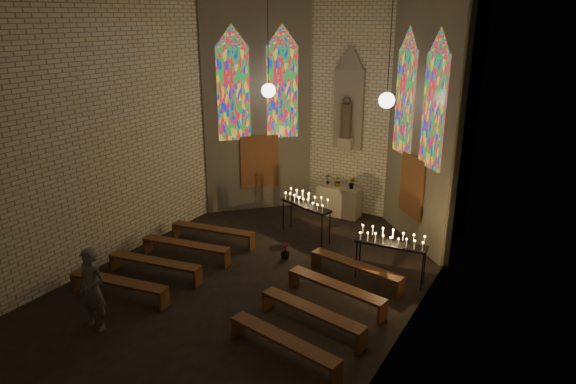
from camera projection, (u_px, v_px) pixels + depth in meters
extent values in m
plane|color=black|center=(248.00, 284.00, 12.89)|extent=(12.00, 12.00, 0.00)
cube|color=beige|center=(349.00, 109.00, 16.64)|extent=(8.00, 0.02, 7.00)
cube|color=beige|center=(120.00, 130.00, 13.63)|extent=(0.02, 12.00, 7.00)
cube|color=beige|center=(416.00, 175.00, 9.84)|extent=(0.02, 12.00, 7.00)
cube|color=beige|center=(257.00, 108.00, 16.92)|extent=(2.72, 2.72, 7.00)
cube|color=beige|center=(422.00, 125.00, 14.32)|extent=(2.72, 2.72, 7.00)
cube|color=#4C3F8C|center=(233.00, 94.00, 16.41)|extent=(0.78, 0.78, 3.00)
cube|color=#4C3F8C|center=(282.00, 92.00, 16.81)|extent=(0.78, 0.78, 3.00)
cube|color=#4C3F8C|center=(405.00, 102.00, 14.85)|extent=(0.78, 0.78, 3.00)
cube|color=#4C3F8C|center=(434.00, 112.00, 13.38)|extent=(0.78, 0.78, 3.00)
cube|color=brown|center=(260.00, 162.00, 17.36)|extent=(0.95, 0.95, 1.80)
cube|color=brown|center=(412.00, 186.00, 14.87)|extent=(0.95, 0.95, 1.80)
cube|color=gray|center=(348.00, 110.00, 16.58)|extent=(1.00, 0.12, 2.60)
cone|color=gray|center=(351.00, 57.00, 16.03)|extent=(1.00, 1.00, 0.80)
cube|color=#ADA38D|center=(345.00, 144.00, 16.82)|extent=(0.45, 0.30, 0.40)
cylinder|color=brown|center=(346.00, 121.00, 16.58)|extent=(0.36, 0.36, 1.10)
sphere|color=brown|center=(347.00, 101.00, 16.36)|extent=(0.26, 0.26, 0.26)
sphere|color=white|center=(269.00, 90.00, 15.76)|extent=(0.44, 0.44, 0.44)
cylinder|color=black|center=(268.00, 43.00, 15.30)|extent=(0.02, 0.02, 2.80)
sphere|color=white|center=(387.00, 100.00, 13.96)|extent=(0.44, 0.44, 0.44)
cylinder|color=black|center=(390.00, 47.00, 13.50)|extent=(0.02, 0.02, 2.80)
cube|color=#ADA38D|center=(339.00, 201.00, 17.18)|extent=(1.40, 0.60, 1.00)
imported|color=#4C723F|center=(328.00, 179.00, 17.23)|extent=(0.22, 0.19, 0.35)
imported|color=#4C723F|center=(338.00, 181.00, 17.00)|extent=(0.39, 0.36, 0.37)
imported|color=#4C723F|center=(352.00, 183.00, 16.76)|extent=(0.24, 0.20, 0.39)
imported|color=#4C723F|center=(285.00, 251.00, 14.19)|extent=(0.30, 0.30, 0.45)
cube|color=black|center=(306.00, 206.00, 15.30)|extent=(1.82, 0.93, 0.06)
cylinder|color=black|center=(283.00, 215.00, 15.94)|extent=(0.03, 0.03, 1.00)
cylinder|color=black|center=(322.00, 231.00, 14.79)|extent=(0.03, 0.03, 1.00)
cylinder|color=black|center=(291.00, 213.00, 16.15)|extent=(0.03, 0.03, 1.00)
cylinder|color=black|center=(330.00, 228.00, 15.00)|extent=(0.03, 0.03, 1.00)
cube|color=black|center=(391.00, 244.00, 12.73)|extent=(1.80, 0.61, 0.06)
cylinder|color=black|center=(356.00, 260.00, 13.07)|extent=(0.03, 0.03, 1.00)
cylinder|color=black|center=(422.00, 272.00, 12.44)|extent=(0.03, 0.03, 1.00)
cylinder|color=black|center=(360.00, 254.00, 13.36)|extent=(0.03, 0.03, 1.00)
cylinder|color=black|center=(424.00, 267.00, 12.72)|extent=(0.03, 0.03, 1.00)
cube|color=#4E2B16|center=(213.00, 229.00, 15.04)|extent=(2.59, 0.78, 0.06)
cube|color=#4E2B16|center=(176.00, 230.00, 15.53)|extent=(0.12, 0.36, 0.46)
cube|color=#4E2B16|center=(252.00, 242.00, 14.71)|extent=(0.12, 0.36, 0.46)
cube|color=#4E2B16|center=(356.00, 265.00, 12.90)|extent=(2.59, 0.78, 0.06)
cube|color=#4E2B16|center=(316.00, 259.00, 13.73)|extent=(0.12, 0.36, 0.46)
cube|color=#4E2B16|center=(400.00, 289.00, 12.22)|extent=(0.12, 0.36, 0.46)
cube|color=#4E2B16|center=(186.00, 244.00, 14.06)|extent=(2.59, 0.78, 0.06)
cube|color=#4E2B16|center=(148.00, 245.00, 14.55)|extent=(0.12, 0.36, 0.46)
cube|color=#4E2B16|center=(227.00, 259.00, 13.72)|extent=(0.12, 0.36, 0.46)
cube|color=#4E2B16|center=(336.00, 285.00, 11.92)|extent=(2.59, 0.78, 0.06)
cube|color=#4E2B16|center=(294.00, 277.00, 12.75)|extent=(0.12, 0.36, 0.46)
cube|color=#4E2B16|center=(383.00, 313.00, 11.24)|extent=(0.12, 0.36, 0.46)
cube|color=#4E2B16|center=(154.00, 261.00, 13.08)|extent=(2.59, 0.78, 0.06)
cube|color=#4E2B16|center=(115.00, 261.00, 13.57)|extent=(0.12, 0.36, 0.46)
cube|color=#4E2B16|center=(198.00, 277.00, 12.74)|extent=(0.12, 0.36, 0.46)
cube|color=#4E2B16|center=(312.00, 310.00, 10.94)|extent=(2.59, 0.78, 0.06)
cube|color=#4E2B16|center=(268.00, 299.00, 11.76)|extent=(0.12, 0.36, 0.46)
cube|color=#4E2B16|center=(362.00, 341.00, 10.26)|extent=(0.12, 0.36, 0.46)
cube|color=#4E2B16|center=(118.00, 281.00, 12.10)|extent=(2.59, 0.78, 0.06)
cube|color=#4E2B16|center=(77.00, 281.00, 12.59)|extent=(0.12, 0.36, 0.46)
cube|color=#4E2B16|center=(164.00, 299.00, 11.76)|extent=(0.12, 0.36, 0.46)
cube|color=#4E2B16|center=(283.00, 339.00, 9.96)|extent=(2.59, 0.78, 0.06)
cube|color=#4E2B16|center=(238.00, 325.00, 10.78)|extent=(0.12, 0.36, 0.46)
cube|color=#4E2B16|center=(336.00, 376.00, 9.28)|extent=(0.12, 0.36, 0.46)
imported|color=#52515C|center=(92.00, 289.00, 10.83)|extent=(0.72, 0.52, 1.85)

